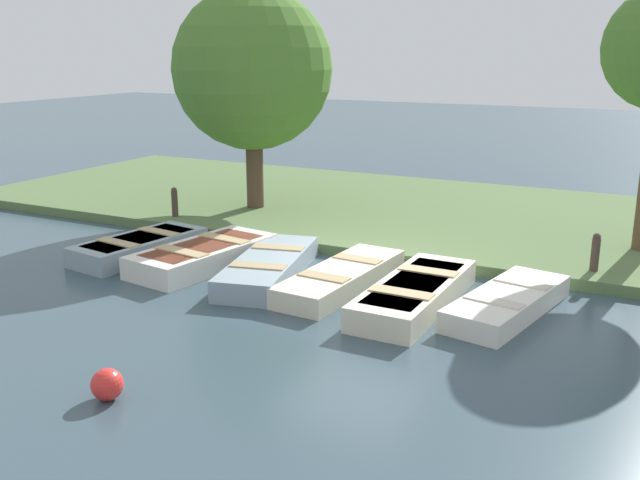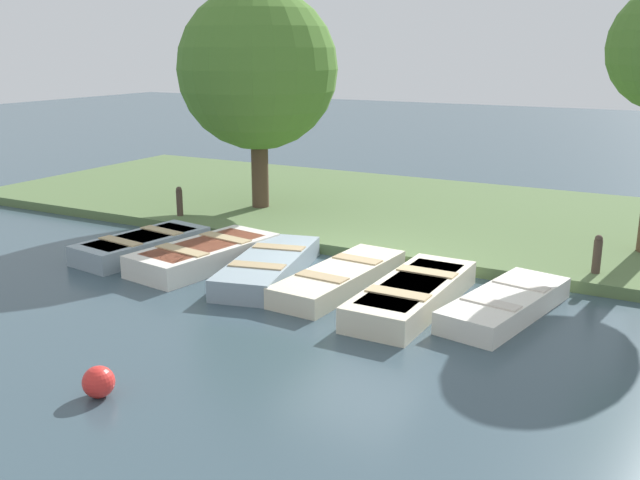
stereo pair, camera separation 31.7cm
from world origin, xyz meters
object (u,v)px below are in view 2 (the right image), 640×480
Objects in this scene: rowboat_4 at (413,294)px; mooring_post_near at (180,205)px; mooring_post_far at (597,260)px; rowboat_5 at (506,304)px; park_tree_far_left at (258,70)px; rowboat_1 at (205,254)px; rowboat_0 at (142,245)px; rowboat_2 at (269,266)px; rowboat_3 at (340,277)px; buoy at (99,382)px.

rowboat_4 is 3.59× the size of mooring_post_near.
rowboat_4 is 3.59× the size of mooring_post_far.
park_tree_far_left is at bearing -108.03° from rowboat_5.
rowboat_1 reaches higher than rowboat_4.
rowboat_0 is 0.86× the size of rowboat_2.
mooring_post_near is (-2.35, -3.93, 0.25)m from rowboat_2.
rowboat_3 is 1.08× the size of rowboat_5.
rowboat_3 is 0.99× the size of rowboat_4.
rowboat_5 is 7.63× the size of buoy.
mooring_post_near reaches higher than rowboat_2.
rowboat_5 is at bearing 99.93° from rowboat_0.
rowboat_4 is at bearing 69.50° from mooring_post_near.
rowboat_4 is at bearing 155.17° from buoy.
mooring_post_near is (-2.53, -6.78, 0.24)m from rowboat_4.
mooring_post_near is at bearing -134.12° from rowboat_2.
rowboat_5 is (-0.13, 5.68, -0.04)m from rowboat_1.
rowboat_5 is at bearing -24.40° from mooring_post_far.
rowboat_3 is 8.26× the size of buoy.
buoy is at bearing -5.18° from rowboat_2.
rowboat_4 is at bearing 83.16° from rowboat_3.
rowboat_3 is 3.55× the size of mooring_post_far.
rowboat_3 is (-0.11, 4.37, -0.02)m from rowboat_0.
park_tree_far_left is at bearing -126.10° from rowboat_4.
rowboat_5 is 2.44m from mooring_post_far.
rowboat_4 reaches higher than rowboat_2.
buoy is at bearing -32.41° from mooring_post_far.
mooring_post_far is at bearing 147.59° from buoy.
rowboat_3 is 3.55× the size of mooring_post_near.
mooring_post_far reaches higher than rowboat_0.
buoy is at bearing 32.78° from mooring_post_near.
mooring_post_far reaches higher than rowboat_1.
rowboat_2 is 1.12× the size of rowboat_5.
mooring_post_far reaches higher than rowboat_5.
rowboat_5 is at bearing 95.02° from rowboat_3.
rowboat_0 is 3.17× the size of mooring_post_near.
park_tree_far_left reaches higher than rowboat_4.
rowboat_1 is at bearing -91.78° from rowboat_4.
rowboat_1 is 1.05× the size of rowboat_5.
rowboat_2 is 4.59m from mooring_post_near.
mooring_post_near reaches higher than rowboat_5.
rowboat_3 is at bearing 67.07° from mooring_post_near.
rowboat_0 is 4.37m from rowboat_3.
buoy is at bearing -24.54° from rowboat_5.
mooring_post_far is at bearing 90.00° from mooring_post_near.
rowboat_3 is at bearing -77.91° from rowboat_5.
mooring_post_near is 8.55m from buoy.
buoy is 0.07× the size of park_tree_far_left.
buoy is 10.12m from park_tree_far_left.
rowboat_2 is at bearing 59.19° from mooring_post_near.
mooring_post_near is at bearing -124.16° from rowboat_1.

